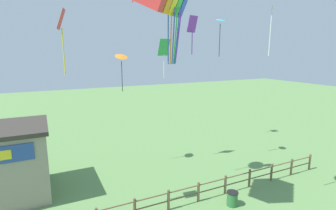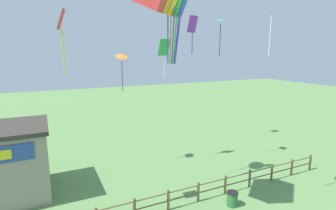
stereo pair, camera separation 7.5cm
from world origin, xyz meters
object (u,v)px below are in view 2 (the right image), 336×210
at_px(kite_purple_streamer, 192,28).
at_px(kite_cyan_delta, 221,23).
at_px(kite_green_diamond, 164,50).
at_px(kite_orange_delta, 122,58).
at_px(kite_red_diamond, 62,29).
at_px(trash_bin, 232,199).

bearing_deg(kite_purple_streamer, kite_cyan_delta, 30.66).
bearing_deg(kite_cyan_delta, kite_purple_streamer, -149.34).
distance_m(kite_purple_streamer, kite_green_diamond, 3.75).
height_order(kite_purple_streamer, kite_orange_delta, kite_purple_streamer).
bearing_deg(kite_purple_streamer, kite_green_diamond, 92.95).
distance_m(kite_purple_streamer, kite_orange_delta, 5.50).
height_order(kite_cyan_delta, kite_red_diamond, kite_cyan_delta).
bearing_deg(kite_red_diamond, kite_orange_delta, 51.93).
distance_m(kite_green_diamond, kite_cyan_delta, 4.42).
bearing_deg(kite_orange_delta, kite_purple_streamer, -53.53).
distance_m(kite_orange_delta, kite_red_diamond, 6.76).
height_order(trash_bin, kite_cyan_delta, kite_cyan_delta).
distance_m(kite_purple_streamer, kite_red_diamond, 7.26).
relative_size(trash_bin, kite_orange_delta, 0.31).
height_order(kite_green_diamond, kite_red_diamond, kite_red_diamond).
distance_m(kite_purple_streamer, kite_cyan_delta, 4.19).
height_order(trash_bin, kite_purple_streamer, kite_purple_streamer).
relative_size(trash_bin, kite_cyan_delta, 0.30).
bearing_deg(kite_purple_streamer, trash_bin, -76.95).
bearing_deg(kite_purple_streamer, kite_orange_delta, 126.47).
distance_m(trash_bin, kite_orange_delta, 11.31).
relative_size(kite_purple_streamer, kite_orange_delta, 0.83).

